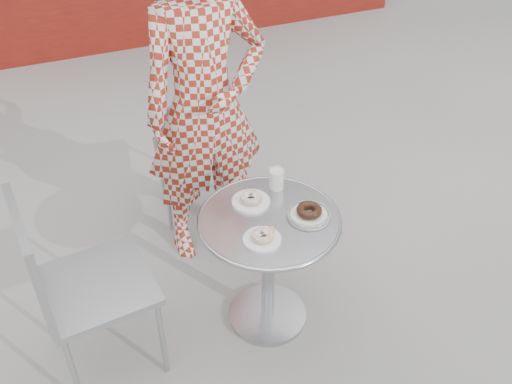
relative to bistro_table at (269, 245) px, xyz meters
name	(u,v)px	position (x,y,z in m)	size (l,w,h in m)	color
ground	(275,312)	(0.05, 0.01, -0.50)	(60.00, 60.00, 0.00)	#A3A09B
bistro_table	(269,245)	(0.00, 0.00, 0.00)	(0.65, 0.65, 0.66)	silver
chair_far	(192,176)	(-0.07, 0.98, -0.24)	(0.45, 0.46, 0.84)	#A1A3A8
chair_left	(101,317)	(-0.79, 0.06, -0.20)	(0.50, 0.50, 0.96)	#A1A3A8
seated_person	(205,107)	(-0.06, 0.67, 0.40)	(0.65, 0.43, 1.79)	maroon
plate_far	(251,199)	(-0.03, 0.14, 0.18)	(0.18, 0.18, 0.05)	white
plate_near	(263,237)	(-0.08, -0.12, 0.18)	(0.16, 0.16, 0.04)	white
plate_checker	(309,213)	(0.17, -0.05, 0.18)	(0.20, 0.20, 0.05)	white
milk_cup	(276,178)	(0.12, 0.19, 0.22)	(0.08, 0.08, 0.12)	white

